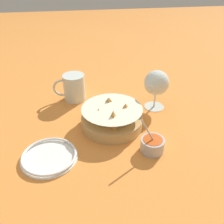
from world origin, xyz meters
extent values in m
plane|color=orange|center=(0.00, 0.00, 0.00)|extent=(4.00, 4.00, 0.00)
cylinder|color=tan|center=(-0.02, 0.01, 0.02)|extent=(0.21, 0.21, 0.04)
cone|color=#EDE5C6|center=(-0.02, 0.01, 0.04)|extent=(0.21, 0.21, 0.07)
cylinder|color=#3D842D|center=(-0.02, 0.01, 0.02)|extent=(0.16, 0.16, 0.01)
pyramid|color=#CC8E42|center=(0.02, 0.01, 0.05)|extent=(0.06, 0.04, 0.05)
pyramid|color=#CC8E42|center=(-0.02, 0.06, 0.06)|extent=(0.05, 0.06, 0.07)
pyramid|color=#CC8E42|center=(-0.07, 0.01, 0.06)|extent=(0.08, 0.07, 0.06)
pyramid|color=#CC8E42|center=(-0.02, -0.04, 0.06)|extent=(0.07, 0.05, 0.06)
cylinder|color=#B7B7BC|center=(-0.12, 0.16, 0.02)|extent=(0.07, 0.07, 0.04)
cylinder|color=#CC4C14|center=(-0.12, 0.16, 0.03)|extent=(0.06, 0.06, 0.03)
cylinder|color=#B7B7BC|center=(-0.11, 0.16, 0.07)|extent=(0.06, 0.01, 0.11)
cylinder|color=silver|center=(-0.21, -0.09, 0.00)|extent=(0.08, 0.08, 0.00)
cylinder|color=silver|center=(-0.21, -0.09, 0.03)|extent=(0.01, 0.01, 0.06)
sphere|color=silver|center=(-0.21, -0.09, 0.11)|extent=(0.10, 0.10, 0.10)
sphere|color=#E5B77F|center=(-0.21, -0.09, 0.09)|extent=(0.06, 0.06, 0.06)
cylinder|color=silver|center=(0.10, -0.20, 0.05)|extent=(0.09, 0.09, 0.11)
cylinder|color=#935119|center=(0.10, -0.20, 0.04)|extent=(0.07, 0.07, 0.08)
torus|color=silver|center=(0.15, -0.20, 0.06)|extent=(0.07, 0.01, 0.07)
cylinder|color=white|center=(0.19, 0.14, 0.00)|extent=(0.17, 0.17, 0.01)
torus|color=white|center=(0.19, 0.14, 0.01)|extent=(0.17, 0.17, 0.01)
camera|label=1|loc=(0.09, 0.72, 0.53)|focal=40.00mm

